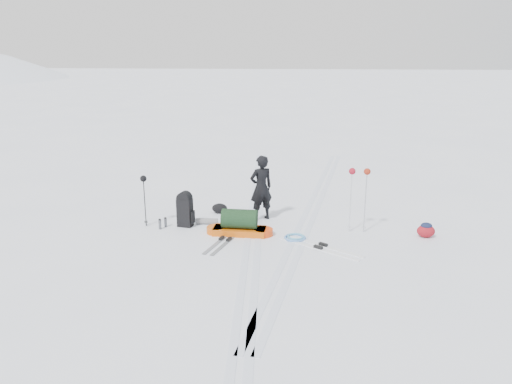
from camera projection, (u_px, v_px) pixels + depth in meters
ground at (253, 232)px, 11.71m from camera, size 200.00×200.00×0.00m
ski_tracks at (281, 221)px, 12.49m from camera, size 3.38×17.97×0.01m
skier at (261, 188)px, 12.39m from camera, size 0.72×0.64×1.64m
pulk_sled at (240, 225)px, 11.54m from camera, size 1.57×0.55×0.60m
expedition_rucksack at (188, 210)px, 12.02m from camera, size 0.96×0.44×0.87m
ski_poles_black at (144, 185)px, 11.88m from camera, size 0.15×0.18×1.26m
ski_poles_silver at (359, 179)px, 11.40m from camera, size 0.49×0.16×1.54m
touring_skis_grey at (225, 240)px, 11.21m from camera, size 0.73×1.83×0.07m
touring_skis_white at (321, 247)px, 10.79m from camera, size 1.83×1.36×0.07m
rope_coil at (295, 237)px, 11.31m from camera, size 0.55×0.55×0.06m
small_daypack at (426, 230)px, 11.37m from camera, size 0.42×0.33×0.35m
thermos_pair at (163, 223)px, 11.96m from camera, size 0.17×0.25×0.26m
stuff_sack at (220, 208)px, 13.07m from camera, size 0.49×0.43×0.25m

